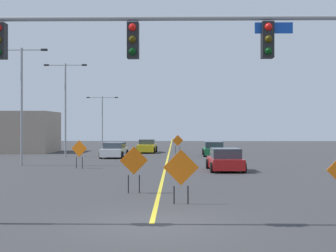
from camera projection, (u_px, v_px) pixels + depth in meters
name	position (u px, v px, depth m)	size (l,w,h in m)	color
ground	(152.00, 224.00, 12.96)	(140.88, 140.88, 0.00)	#38383A
road_centre_stripe	(170.00, 150.00, 52.08)	(0.16, 78.27, 0.01)	yellow
traffic_signal_assembly	(66.00, 52.00, 12.98)	(15.75, 0.44, 6.55)	gray
street_lamp_mid_right	(102.00, 116.00, 63.92)	(4.55, 0.24, 7.09)	gray
street_lamp_mid_left	(22.00, 96.00, 32.10)	(3.73, 0.24, 8.51)	gray
street_lamp_near_left	(65.00, 101.00, 41.12)	(3.97, 0.24, 8.65)	gray
construction_sign_left_lane	(134.00, 163.00, 18.92)	(1.19, 0.27, 1.99)	orange
construction_sign_median_far	(79.00, 150.00, 29.81)	(1.10, 0.28, 1.90)	orange
construction_sign_right_shoulder	(181.00, 170.00, 16.24)	(1.32, 0.07, 2.00)	orange
construction_sign_left_shoulder	(178.00, 141.00, 46.87)	(1.17, 0.31, 1.91)	orange
car_green_distant	(214.00, 149.00, 42.28)	(2.16, 4.34, 1.36)	#196B38
car_yellow_far	(147.00, 147.00, 47.34)	(2.08, 4.23, 1.41)	gold
car_white_near	(114.00, 150.00, 40.07)	(2.24, 4.07, 1.35)	white
car_red_mid	(225.00, 160.00, 28.30)	(2.26, 3.86, 1.44)	red
roadside_building_west	(8.00, 132.00, 48.26)	(9.94, 6.29, 4.40)	gray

